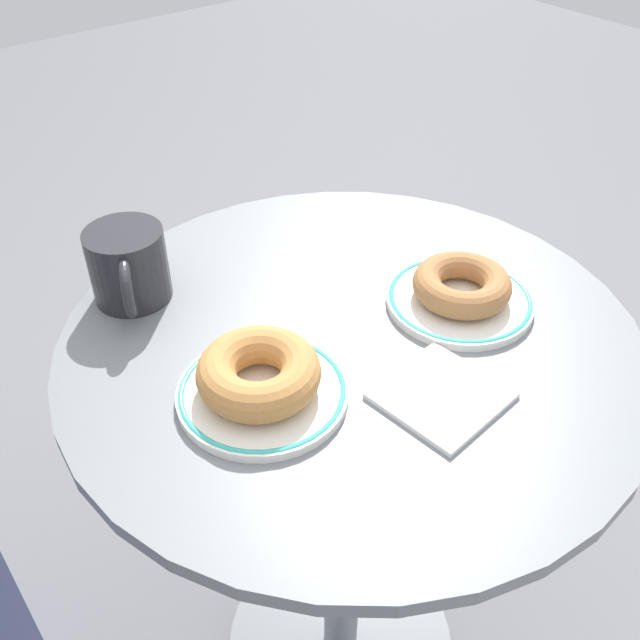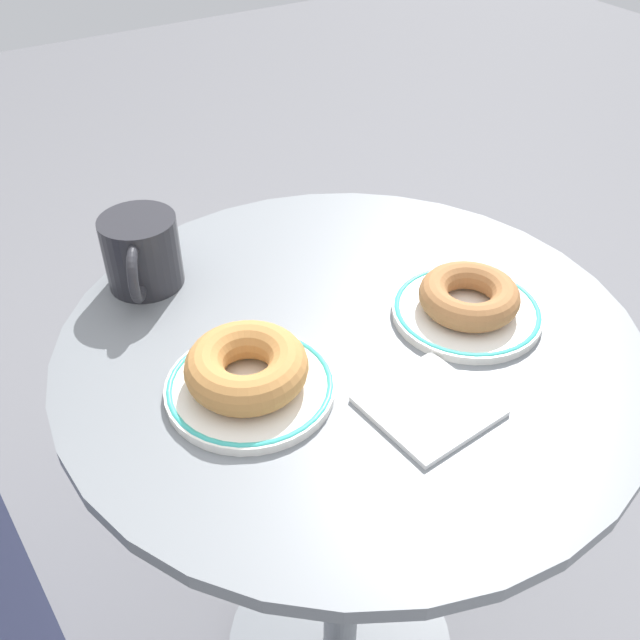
% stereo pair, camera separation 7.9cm
% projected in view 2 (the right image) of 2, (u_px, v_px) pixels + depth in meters
% --- Properties ---
extents(cafe_table, '(0.65, 0.65, 0.71)m').
position_uv_depth(cafe_table, '(345.00, 478.00, 0.95)').
color(cafe_table, slate).
rests_on(cafe_table, ground).
extents(plate_left, '(0.17, 0.17, 0.01)m').
position_uv_depth(plate_left, '(250.00, 387.00, 0.73)').
color(plate_left, white).
rests_on(plate_left, cafe_table).
extents(plate_right, '(0.17, 0.17, 0.01)m').
position_uv_depth(plate_right, '(467.00, 311.00, 0.82)').
color(plate_right, white).
rests_on(plate_right, cafe_table).
extents(donut_old_fashioned, '(0.17, 0.17, 0.04)m').
position_uv_depth(donut_old_fashioned, '(247.00, 367.00, 0.71)').
color(donut_old_fashioned, '#BC7F42').
rests_on(donut_old_fashioned, plate_left).
extents(donut_cinnamon, '(0.12, 0.12, 0.03)m').
position_uv_depth(donut_cinnamon, '(469.00, 296.00, 0.81)').
color(donut_cinnamon, '#A36B3D').
rests_on(donut_cinnamon, plate_right).
extents(paper_napkin, '(0.12, 0.12, 0.01)m').
position_uv_depth(paper_napkin, '(429.00, 406.00, 0.71)').
color(paper_napkin, white).
rests_on(paper_napkin, cafe_table).
extents(coffee_mug, '(0.09, 0.13, 0.09)m').
position_uv_depth(coffee_mug, '(142.00, 253.00, 0.85)').
color(coffee_mug, '#28282D').
rests_on(coffee_mug, cafe_table).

